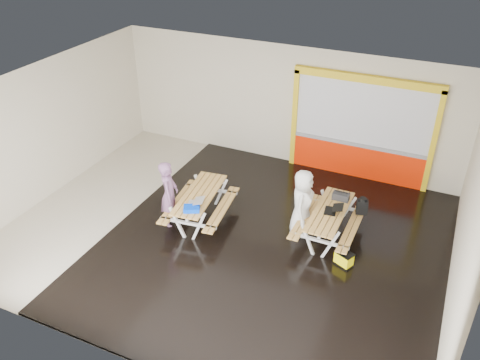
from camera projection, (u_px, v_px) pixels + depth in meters
The scene contains 14 objects.
room at pixel (223, 170), 11.00m from camera, with size 10.02×8.02×3.52m.
deck at pixel (273, 246), 11.44m from camera, with size 7.50×7.98×0.05m, color black.
kiosk at pixel (361, 131), 13.45m from camera, with size 3.88×0.16×3.00m.
picnic_table_left at pixel (200, 200), 12.01m from camera, with size 1.61×2.18×0.81m.
picnic_table_right at pixel (329, 217), 11.43m from camera, with size 1.36×1.98×0.79m.
person_left at pixel (169, 195), 11.81m from camera, with size 0.63×0.41×1.73m, color #7C5279.
person_right at pixel (302, 203), 11.53m from camera, with size 0.82×0.53×1.67m, color white.
laptop_left at pixel (195, 203), 11.47m from camera, with size 0.47×0.45×0.17m.
laptop_right at pixel (333, 210), 11.27m from camera, with size 0.45×0.41×0.17m.
blue_pouch at pixel (192, 209), 11.28m from camera, with size 0.36×0.25×0.11m, color #003BE7.
toolbox at pixel (341, 196), 11.69m from camera, with size 0.39×0.20×0.22m.
backpack at pixel (362, 206), 11.61m from camera, with size 0.29×0.23×0.43m.
dark_case at pixel (314, 233), 11.73m from camera, with size 0.36×0.27×0.14m, color black.
fluke_bag at pixel (344, 259), 10.78m from camera, with size 0.46×0.39×0.34m.
Camera 1 is at (4.30, -8.54, 7.21)m, focal length 37.39 mm.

